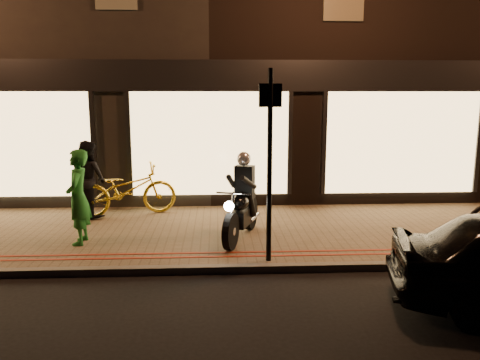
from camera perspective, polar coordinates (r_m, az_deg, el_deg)
The scene contains 10 objects.
ground at distance 7.37m, azimuth -3.89°, elevation -11.41°, with size 90.00×90.00×0.00m, color black.
sidewalk at distance 9.24m, azimuth -3.69°, elevation -6.45°, with size 50.00×4.00×0.12m, color brown.
kerb_stone at distance 7.39m, azimuth -3.89°, elevation -10.83°, with size 50.00×0.14×0.12m, color #59544C.
red_kerb_lines at distance 7.84m, azimuth -3.83°, elevation -9.08°, with size 50.00×0.26×0.01m.
building_row at distance 15.90m, azimuth -3.53°, elevation 15.83°, with size 48.00×10.11×8.50m.
motorcycle at distance 8.55m, azimuth 0.24°, elevation -3.12°, with size 0.85×1.87×1.59m.
sign_post at distance 7.20m, azimuth 3.64°, elevation 2.90°, with size 0.35×0.09×3.00m.
bicycle_gold at distance 10.48m, azimuth -13.69°, elevation -1.16°, with size 0.75×2.16×1.14m, color gold.
person_green at distance 8.67m, azimuth -19.12°, elevation -1.99°, with size 0.61×0.40×1.68m, color #1D6C23.
person_dark at distance 10.54m, azimuth -17.95°, elevation 0.13°, with size 0.80×0.63×1.66m, color black.
Camera 1 is at (0.14, -6.84, 2.73)m, focal length 35.00 mm.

